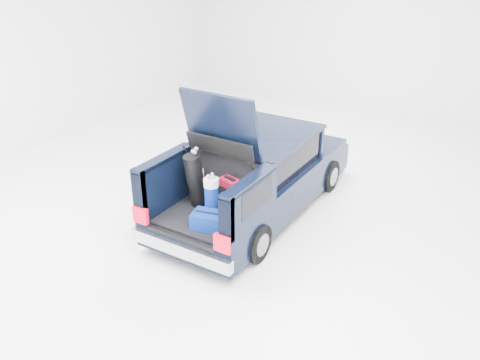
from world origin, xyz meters
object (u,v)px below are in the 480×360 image
Objects in this scene: red_suitcase at (230,194)px; blue_golf_bag at (212,199)px; black_golf_bag at (196,180)px; blue_duffel at (210,220)px; car at (258,174)px.

red_suitcase is 0.72× the size of blue_golf_bag.
red_suitcase is at bearing 38.52° from black_golf_bag.
car is at bearing 84.64° from blue_duffel.
blue_golf_bag is at bearing -6.27° from black_golf_bag.
blue_golf_bag is 0.35m from blue_duffel.
black_golf_bag is 1.29× the size of blue_golf_bag.
red_suitcase is at bearing 60.77° from blue_golf_bag.
black_golf_bag is 0.80m from blue_duffel.
black_golf_bag reaches higher than blue_duffel.
blue_golf_bag is at bearing -82.87° from red_suitcase.
red_suitcase is 0.41m from blue_golf_bag.
blue_duffel is (0.05, -0.64, -0.14)m from red_suitcase.
red_suitcase is (0.18, -1.21, 0.19)m from car.
black_golf_bag is (-0.34, -1.39, 0.37)m from car.
car is 1.48m from black_golf_bag.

